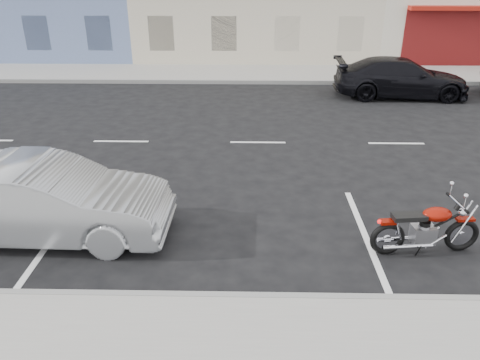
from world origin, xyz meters
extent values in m
plane|color=black|center=(0.00, 0.00, 0.00)|extent=(120.00, 120.00, 0.00)
cube|color=gray|center=(-5.00, 8.70, 0.07)|extent=(80.00, 3.40, 0.15)
cube|color=gray|center=(-5.00, -7.00, 0.08)|extent=(80.00, 0.12, 0.16)
cube|color=gray|center=(-5.00, 7.00, 0.08)|extent=(80.00, 0.12, 0.16)
torus|color=black|center=(0.93, -5.54, 0.30)|extent=(0.65, 0.17, 0.64)
cube|color=maroon|center=(0.89, -5.55, 0.66)|extent=(0.30, 0.18, 0.06)
cube|color=gray|center=(1.57, -5.47, 0.36)|extent=(0.43, 0.33, 0.32)
ellipsoid|color=maroon|center=(1.76, -5.45, 0.76)|extent=(0.56, 0.38, 0.26)
cube|color=black|center=(1.26, -5.51, 0.74)|extent=(0.61, 0.31, 0.09)
cylinder|color=silver|center=(1.28, -5.64, 0.21)|extent=(0.91, 0.17, 0.08)
cylinder|color=silver|center=(1.25, -5.37, 0.21)|extent=(0.91, 0.17, 0.08)
cylinder|color=black|center=(1.78, -5.45, 0.52)|extent=(0.77, 0.13, 0.47)
imported|color=#94979B|center=(-6.04, -5.12, 0.76)|extent=(4.65, 1.71, 1.52)
imported|color=black|center=(3.51, 5.14, 0.73)|extent=(5.10, 2.24, 1.46)
camera|label=1|loc=(-2.26, -12.74, 4.83)|focal=35.00mm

